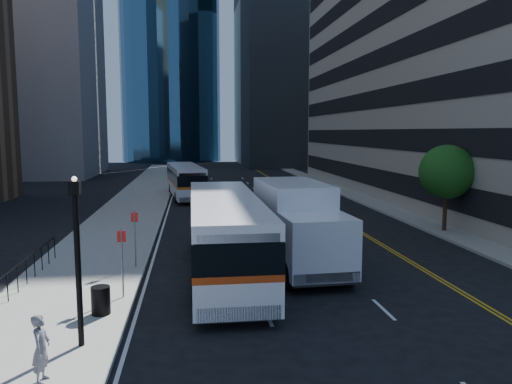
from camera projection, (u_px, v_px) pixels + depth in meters
ground at (336, 276)px, 20.83m from camera, size 160.00×160.00×0.00m
sidewalk_west at (141, 199)px, 44.12m from camera, size 5.00×90.00×0.15m
sidewalk_east at (353, 195)px, 46.57m from camera, size 2.00×90.00×0.15m
midrise_west at (24, 45)px, 66.41m from camera, size 18.00×18.00×35.00m
street_tree at (447, 172)px, 29.40m from camera, size 3.20×3.20×5.10m
lamp_post at (78, 254)px, 13.46m from camera, size 0.28×0.28×4.56m
bus_front at (225, 232)px, 21.01m from camera, size 2.87×12.79×3.30m
bus_rear at (185, 180)px, 45.70m from camera, size 3.81×11.56×2.93m
box_truck at (298, 224)px, 22.05m from camera, size 3.12×7.91×3.72m
trash_can at (101, 300)px, 16.08m from camera, size 0.62×0.62×0.91m
pedestrian at (41, 348)px, 11.68m from camera, size 0.44×0.63×1.63m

